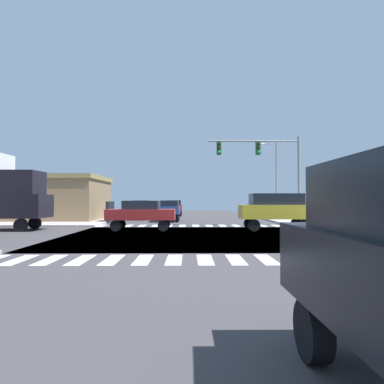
# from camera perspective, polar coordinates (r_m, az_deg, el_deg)

# --- Properties ---
(ground) EXTENTS (90.00, 90.00, 0.05)m
(ground) POSITION_cam_1_polar(r_m,az_deg,el_deg) (18.60, 0.32, -7.36)
(ground) COLOR #403D3F
(sidewalk_corner_ne) EXTENTS (12.00, 12.00, 0.14)m
(sidewalk_corner_ne) POSITION_cam_1_polar(r_m,az_deg,el_deg) (33.31, 23.02, -4.41)
(sidewalk_corner_ne) COLOR #B2ADA3
(sidewalk_corner_ne) RESTS_ON ground
(sidewalk_corner_nw) EXTENTS (12.00, 12.00, 0.14)m
(sidewalk_corner_nw) POSITION_cam_1_polar(r_m,az_deg,el_deg) (33.09, -23.23, -4.43)
(sidewalk_corner_nw) COLOR #B3A6A8
(sidewalk_corner_nw) RESTS_ON ground
(crosswalk_near) EXTENTS (13.50, 2.00, 0.01)m
(crosswalk_near) POSITION_cam_1_polar(r_m,az_deg,el_deg) (11.36, -0.40, -11.11)
(crosswalk_near) COLOR silver
(crosswalk_near) RESTS_ON ground
(crosswalk_far) EXTENTS (13.50, 2.00, 0.01)m
(crosswalk_far) POSITION_cam_1_polar(r_m,az_deg,el_deg) (25.86, -0.49, -5.58)
(crosswalk_far) COLOR silver
(crosswalk_far) RESTS_ON ground
(traffic_signal_mast) EXTENTS (7.03, 0.55, 6.81)m
(traffic_signal_mast) POSITION_cam_1_polar(r_m,az_deg,el_deg) (26.83, 11.81, 5.37)
(traffic_signal_mast) COLOR gray
(traffic_signal_mast) RESTS_ON ground
(street_lamp) EXTENTS (1.78, 0.32, 7.54)m
(street_lamp) POSITION_cam_1_polar(r_m,az_deg,el_deg) (34.74, 13.39, 3.05)
(street_lamp) COLOR gray
(street_lamp) RESTS_ON ground
(bank_building) EXTENTS (16.95, 8.26, 4.14)m
(bank_building) POSITION_cam_1_polar(r_m,az_deg,el_deg) (36.02, -26.52, -0.94)
(bank_building) COLOR olive
(bank_building) RESTS_ON ground
(sedan_farside_2) EXTENTS (4.30, 1.80, 1.88)m
(sedan_farside_2) POSITION_cam_1_polar(r_m,az_deg,el_deg) (22.21, -8.40, -3.40)
(sedan_farside_2) COLOR black
(sedan_farside_2) RESTS_ON ground
(sedan_crossing_3) EXTENTS (1.80, 4.30, 1.88)m
(sedan_crossing_3) POSITION_cam_1_polar(r_m,az_deg,el_deg) (34.49, -8.43, -2.65)
(sedan_crossing_3) COLOR black
(sedan_crossing_3) RESTS_ON ground
(suv_queued_1) EXTENTS (4.60, 1.96, 2.34)m
(suv_queued_1) POSITION_cam_1_polar(r_m,az_deg,el_deg) (22.70, 13.72, -2.63)
(suv_queued_1) COLOR black
(suv_queued_1) RESTS_ON ground
(sedan_leading_4) EXTENTS (1.80, 4.30, 1.88)m
(sedan_leading_4) POSITION_cam_1_polar(r_m,az_deg,el_deg) (41.74, -2.92, -2.42)
(sedan_leading_4) COLOR black
(sedan_leading_4) RESTS_ON ground
(sedan_outer_5) EXTENTS (1.80, 4.30, 1.88)m
(sedan_outer_5) POSITION_cam_1_polar(r_m,az_deg,el_deg) (31.28, -3.71, -2.80)
(sedan_outer_5) COLOR black
(sedan_outer_5) RESTS_ON ground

